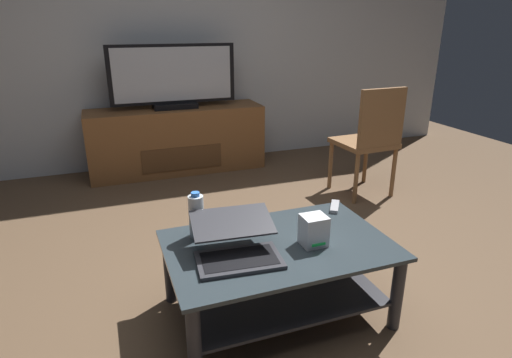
% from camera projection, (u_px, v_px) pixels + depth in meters
% --- Properties ---
extents(ground_plane, '(7.68, 7.68, 0.00)m').
position_uv_depth(ground_plane, '(285.00, 291.00, 2.36)').
color(ground_plane, brown).
extents(back_wall, '(6.40, 0.12, 2.80)m').
position_uv_depth(back_wall, '(181.00, 23.00, 4.16)').
color(back_wall, silver).
rests_on(back_wall, ground).
extents(coffee_table, '(1.08, 0.69, 0.40)m').
position_uv_depth(coffee_table, '(278.00, 266.00, 2.09)').
color(coffee_table, '#2D383D').
rests_on(coffee_table, ground).
extents(media_cabinet, '(1.69, 0.48, 0.63)m').
position_uv_depth(media_cabinet, '(177.00, 140.00, 4.20)').
color(media_cabinet, brown).
rests_on(media_cabinet, ground).
extents(television, '(1.18, 0.20, 0.59)m').
position_uv_depth(television, '(173.00, 78.00, 3.97)').
color(television, black).
rests_on(television, media_cabinet).
extents(dining_chair, '(0.46, 0.46, 0.93)m').
position_uv_depth(dining_chair, '(371.00, 137.00, 3.49)').
color(dining_chair, brown).
rests_on(dining_chair, ground).
extents(laptop, '(0.41, 0.40, 0.16)m').
position_uv_depth(laptop, '(236.00, 244.00, 1.92)').
color(laptop, '#333338').
rests_on(laptop, coffee_table).
extents(router_box, '(0.12, 0.11, 0.15)m').
position_uv_depth(router_box, '(314.00, 230.00, 2.01)').
color(router_box, silver).
rests_on(router_box, coffee_table).
extents(water_bottle_near, '(0.08, 0.08, 0.23)m').
position_uv_depth(water_bottle_near, '(196.00, 216.00, 2.08)').
color(water_bottle_near, silver).
rests_on(water_bottle_near, coffee_table).
extents(cell_phone, '(0.12, 0.16, 0.01)m').
position_uv_depth(cell_phone, '(238.00, 226.00, 2.21)').
color(cell_phone, black).
rests_on(cell_phone, coffee_table).
extents(tv_remote, '(0.13, 0.16, 0.02)m').
position_uv_depth(tv_remote, '(335.00, 207.00, 2.43)').
color(tv_remote, '#99999E').
rests_on(tv_remote, coffee_table).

